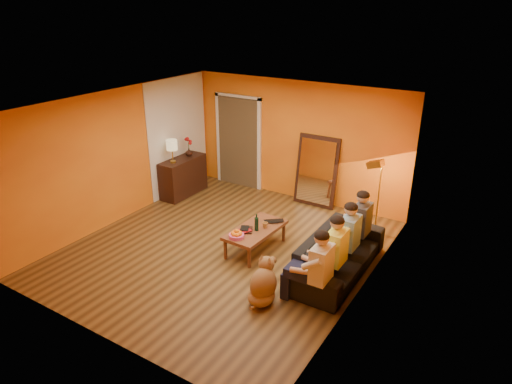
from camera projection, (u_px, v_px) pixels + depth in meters
The scene contains 27 objects.
room_shell at pixel (235, 175), 7.97m from camera, with size 5.00×5.50×2.60m.
white_accent at pixel (178, 135), 10.25m from camera, with size 0.02×1.90×2.58m, color white.
doorway_recess at pixel (241, 141), 10.72m from camera, with size 1.06×0.30×2.10m, color #3F2D19.
door_jamb_left at pixel (219, 139), 10.90m from camera, with size 0.08×0.06×2.20m, color white.
door_jamb_right at pixel (259, 146), 10.35m from camera, with size 0.08×0.06×2.20m, color white.
door_header at pixel (238, 96), 10.21m from camera, with size 1.22×0.06×0.08m, color white.
mirror_frame at pixel (317, 171), 9.68m from camera, with size 0.92×0.06×1.52m, color black.
mirror_glass at pixel (316, 172), 9.65m from camera, with size 0.78×0.02×1.36m, color white.
sideboard at pixel (183, 177), 10.32m from camera, with size 0.44×1.18×0.85m, color black.
table_lamp at pixel (172, 151), 9.82m from camera, with size 0.24×0.24×0.51m, color beige, non-canonical shape.
sofa at pixel (338, 254), 7.38m from camera, with size 0.86×2.20×0.64m, color black.
coffee_table at pixel (256, 239), 8.08m from camera, with size 0.62×1.22×0.42m, color brown, non-canonical shape.
floor_lamp at pixel (378, 199), 8.44m from camera, with size 0.30×0.24×1.44m, color gold, non-canonical shape.
dog at pixel (263, 281), 6.62m from camera, with size 0.39×0.60×0.71m, color #A37049, non-canonical shape.
person_far_left at pixel (321, 270), 6.42m from camera, with size 0.70×0.44×1.22m, color silver, non-canonical shape.
person_mid_left at pixel (336, 253), 6.85m from camera, with size 0.70×0.44×1.22m, color #F6F452, non-canonical shape.
person_mid_right at pixel (350, 238), 7.28m from camera, with size 0.70×0.44×1.22m, color #7CA1C1, non-canonical shape.
person_far_right at pixel (361, 225), 7.71m from camera, with size 0.70×0.44×1.22m, color #38373D, non-canonical shape.
fruit_bowl at pixel (236, 233), 7.66m from camera, with size 0.26×0.26×0.16m, color #D64B8A, non-canonical shape.
wine_bottle at pixel (257, 222), 7.87m from camera, with size 0.07×0.07×0.31m, color black.
tumbler at pixel (265, 225), 8.01m from camera, with size 0.10×0.10×0.10m, color #B27F3F.
laptop at pixel (274, 223), 8.17m from camera, with size 0.36×0.23×0.03m, color black.
book_lower at pixel (241, 230), 7.92m from camera, with size 0.20×0.27×0.03m, color black.
book_mid at pixel (242, 229), 7.91m from camera, with size 0.17×0.23×0.02m, color #A91317.
book_upper at pixel (240, 228), 7.90m from camera, with size 0.15×0.20×0.02m, color black.
vase at pixel (189, 152), 10.32m from camera, with size 0.17×0.17×0.17m, color black.
flowers at pixel (188, 141), 10.22m from camera, with size 0.17×0.17×0.45m, color #A91317, non-canonical shape.
Camera 1 is at (4.24, -5.78, 4.13)m, focal length 32.00 mm.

